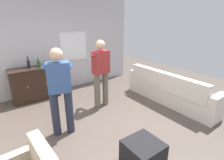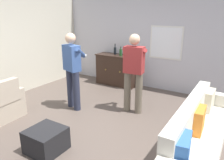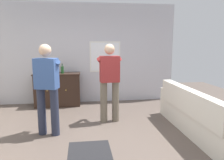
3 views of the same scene
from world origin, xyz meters
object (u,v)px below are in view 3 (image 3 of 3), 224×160
Objects in this scene: sideboard_cabinet at (58,90)px; bottle_liquor_amber at (62,70)px; couch at (197,117)px; bottle_wine_green at (54,69)px; person_standing_left at (47,85)px; person_standing_right at (109,79)px.

bottle_liquor_amber is at bearing -13.39° from sideboard_cabinet.
bottle_liquor_amber reaches higher than couch.
couch is 8.23× the size of bottle_wine_green.
person_standing_left is (-0.12, -1.90, -0.06)m from bottle_liquor_amber.
sideboard_cabinet is at bearing 166.61° from bottle_liquor_amber.
person_standing_right is (1.33, -1.45, -0.08)m from bottle_wine_green.
person_standing_right is at bearing -48.49° from sideboard_cabinet.
person_standing_left is at bearing -156.45° from person_standing_right.
bottle_liquor_amber is (0.23, -0.08, -0.02)m from bottle_wine_green.
person_standing_left reaches higher than couch.
bottle_wine_green is at bearing 132.58° from person_standing_right.
person_standing_left is 1.00× the size of person_standing_right.
bottle_liquor_amber is 1.76m from person_standing_right.
bottle_wine_green is at bearing 162.08° from bottle_liquor_amber.
couch is 2.08× the size of sideboard_cabinet.
sideboard_cabinet is at bearing 140.28° from couch.
bottle_liquor_amber is (-2.62, 2.27, 0.66)m from couch.
sideboard_cabinet is 1.94m from person_standing_right.
couch is 3.53m from bottle_liquor_amber.
person_standing_right reaches higher than bottle_liquor_amber.
bottle_wine_green is at bearing 93.39° from person_standing_left.
bottle_wine_green is 1.98m from person_standing_left.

